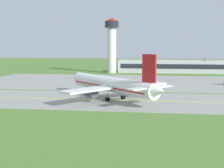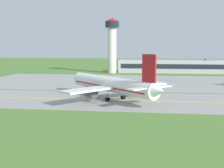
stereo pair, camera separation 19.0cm
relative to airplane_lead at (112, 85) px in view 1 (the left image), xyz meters
name	(u,v)px [view 1 (the left image)]	position (x,y,z in m)	size (l,w,h in m)	color
ground_plane	(117,100)	(1.42, -1.05, -4.13)	(500.00, 500.00, 0.00)	#517A33
taxiway_strip	(117,100)	(1.42, -1.05, -4.08)	(240.00, 28.00, 0.10)	gray
apron_pad	(154,82)	(11.42, 40.95, -4.08)	(140.00, 52.00, 0.10)	gray
taxiway_centreline	(117,100)	(1.42, -1.05, -4.03)	(220.00, 0.60, 0.01)	yellow
airplane_lead	(112,85)	(0.00, 0.00, 0.00)	(30.78, 31.66, 12.70)	white
terminal_building	(182,67)	(26.24, 84.80, -0.81)	(67.36, 9.83, 7.82)	#B2B2B7
control_tower	(112,40)	(-10.57, 78.68, 12.92)	(7.60, 7.60, 28.45)	silver
traffic_cone_near_edge	(187,110)	(18.78, -12.19, -3.83)	(0.44, 0.44, 0.60)	orange
traffic_cone_mid_edge	(79,91)	(-12.25, 12.05, -3.83)	(0.44, 0.44, 0.60)	orange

